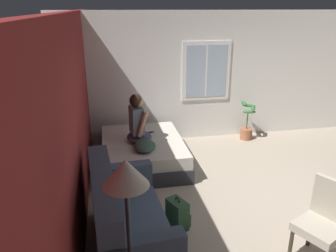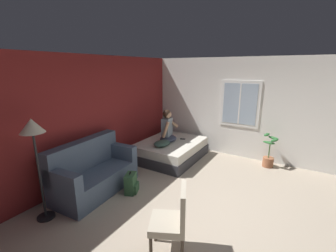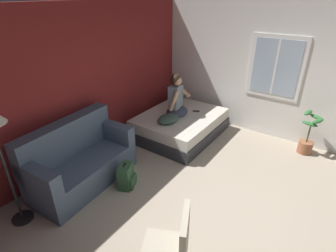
% 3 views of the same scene
% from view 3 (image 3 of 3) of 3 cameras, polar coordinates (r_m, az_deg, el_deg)
% --- Properties ---
extents(ground_plane, '(40.00, 40.00, 0.00)m').
position_cam_3_polar(ground_plane, '(3.86, 12.67, -20.56)').
color(ground_plane, tan).
extents(wall_back_accent, '(10.75, 0.16, 2.70)m').
position_cam_3_polar(wall_back_accent, '(4.73, -20.12, 7.53)').
color(wall_back_accent, maroon).
rests_on(wall_back_accent, ground).
extents(wall_side_with_window, '(0.19, 7.12, 2.70)m').
position_cam_3_polar(wall_side_with_window, '(5.72, 26.19, 9.66)').
color(wall_side_with_window, silver).
rests_on(wall_side_with_window, ground).
extents(bed, '(1.85, 1.49, 0.48)m').
position_cam_3_polar(bed, '(5.69, 2.62, 0.27)').
color(bed, '#2D2D33').
rests_on(bed, ground).
extents(couch, '(1.76, 0.94, 1.04)m').
position_cam_3_polar(couch, '(4.47, -18.70, -7.21)').
color(couch, '#47566B').
rests_on(couch, ground).
extents(side_chair, '(0.62, 0.62, 0.98)m').
position_cam_3_polar(side_chair, '(2.90, 0.71, -24.89)').
color(side_chair, '#382D23').
rests_on(side_chair, ground).
extents(person_seated, '(0.58, 0.52, 0.88)m').
position_cam_3_polar(person_seated, '(5.45, 1.85, 5.94)').
color(person_seated, '#383D51').
rests_on(person_seated, bed).
extents(backpack, '(0.35, 0.32, 0.46)m').
position_cam_3_polar(backpack, '(4.30, -9.05, -10.78)').
color(backpack, '#2D5133').
rests_on(backpack, ground).
extents(throw_pillow, '(0.53, 0.43, 0.14)m').
position_cam_3_polar(throw_pillow, '(5.22, 0.07, 1.55)').
color(throw_pillow, '#385147').
rests_on(throw_pillow, bed).
extents(cell_phone, '(0.12, 0.16, 0.01)m').
position_cam_3_polar(cell_phone, '(5.76, 6.10, 3.24)').
color(cell_phone, black).
rests_on(cell_phone, bed).
extents(potted_plant, '(0.39, 0.37, 0.85)m').
position_cam_3_polar(potted_plant, '(5.68, 28.04, -2.50)').
color(potted_plant, '#995B3D').
rests_on(potted_plant, ground).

